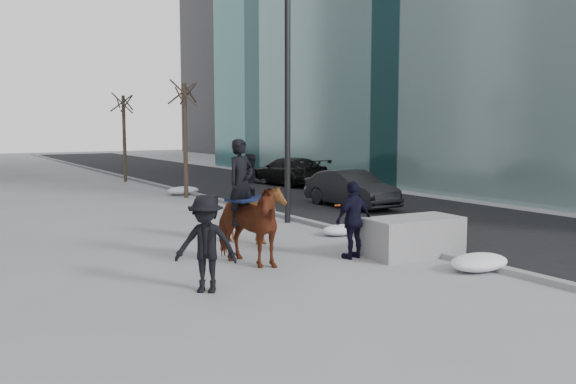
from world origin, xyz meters
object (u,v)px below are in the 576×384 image
planter (413,237)px  mounted_right (254,208)px  car_near (351,189)px  mounted_left (244,219)px

planter → mounted_right: 4.04m
planter → car_near: (3.87, 7.37, 0.23)m
car_near → planter: bearing=-118.7°
planter → mounted_left: mounted_left is taller
car_near → mounted_left: bearing=-142.0°
planter → mounted_right: mounted_right is taller
planter → car_near: bearing=62.3°
mounted_left → mounted_right: bearing=56.3°
planter → car_near: 8.33m
car_near → mounted_right: size_ratio=1.79×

